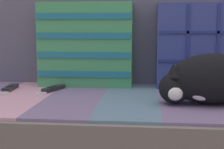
{
  "coord_description": "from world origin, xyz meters",
  "views": [
    {
      "loc": [
        0.07,
        -1.33,
        0.62
      ],
      "look_at": [
        -0.07,
        0.03,
        0.43
      ],
      "focal_mm": 55.0,
      "sensor_mm": 36.0,
      "label": 1
    }
  ],
  "objects_px": {
    "couch": "(131,134)",
    "game_remote_far": "(53,89)",
    "throw_pillow_striped": "(86,45)",
    "game_remote_near": "(10,88)",
    "throw_pillow_quilted": "(200,46)",
    "sleeping_cat": "(209,81)"
  },
  "relations": [
    {
      "from": "couch",
      "to": "game_remote_far",
      "type": "bearing_deg",
      "value": 168.25
    },
    {
      "from": "throw_pillow_striped",
      "to": "game_remote_far",
      "type": "relative_size",
      "value": 2.36
    },
    {
      "from": "couch",
      "to": "game_remote_near",
      "type": "relative_size",
      "value": 9.01
    },
    {
      "from": "throw_pillow_quilted",
      "to": "game_remote_far",
      "type": "height_order",
      "value": "throw_pillow_quilted"
    },
    {
      "from": "throw_pillow_striped",
      "to": "sleeping_cat",
      "type": "relative_size",
      "value": 1.09
    },
    {
      "from": "game_remote_near",
      "to": "game_remote_far",
      "type": "xyz_separation_m",
      "value": [
        0.2,
        0.0,
        0.0
      ]
    },
    {
      "from": "throw_pillow_quilted",
      "to": "game_remote_near",
      "type": "height_order",
      "value": "throw_pillow_quilted"
    },
    {
      "from": "throw_pillow_quilted",
      "to": "throw_pillow_striped",
      "type": "xyz_separation_m",
      "value": [
        -0.55,
        -0.0,
        0.0
      ]
    },
    {
      "from": "couch",
      "to": "throw_pillow_quilted",
      "type": "distance_m",
      "value": 0.54
    },
    {
      "from": "couch",
      "to": "throw_pillow_quilted",
      "type": "xyz_separation_m",
      "value": [
        0.32,
        0.23,
        0.37
      ]
    },
    {
      "from": "sleeping_cat",
      "to": "game_remote_near",
      "type": "height_order",
      "value": "sleeping_cat"
    },
    {
      "from": "throw_pillow_striped",
      "to": "sleeping_cat",
      "type": "distance_m",
      "value": 0.66
    },
    {
      "from": "couch",
      "to": "sleeping_cat",
      "type": "height_order",
      "value": "sleeping_cat"
    },
    {
      "from": "couch",
      "to": "game_remote_near",
      "type": "bearing_deg",
      "value": 172.64
    },
    {
      "from": "game_remote_near",
      "to": "sleeping_cat",
      "type": "bearing_deg",
      "value": -13.68
    },
    {
      "from": "game_remote_far",
      "to": "throw_pillow_striped",
      "type": "bearing_deg",
      "value": 50.2
    },
    {
      "from": "game_remote_near",
      "to": "game_remote_far",
      "type": "height_order",
      "value": "same"
    },
    {
      "from": "game_remote_near",
      "to": "game_remote_far",
      "type": "distance_m",
      "value": 0.2
    },
    {
      "from": "throw_pillow_quilted",
      "to": "throw_pillow_striped",
      "type": "relative_size",
      "value": 0.89
    },
    {
      "from": "couch",
      "to": "game_remote_near",
      "type": "distance_m",
      "value": 0.6
    },
    {
      "from": "throw_pillow_quilted",
      "to": "game_remote_far",
      "type": "xyz_separation_m",
      "value": [
        -0.68,
        -0.16,
        -0.19
      ]
    },
    {
      "from": "couch",
      "to": "throw_pillow_quilted",
      "type": "bearing_deg",
      "value": 36.0
    }
  ]
}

